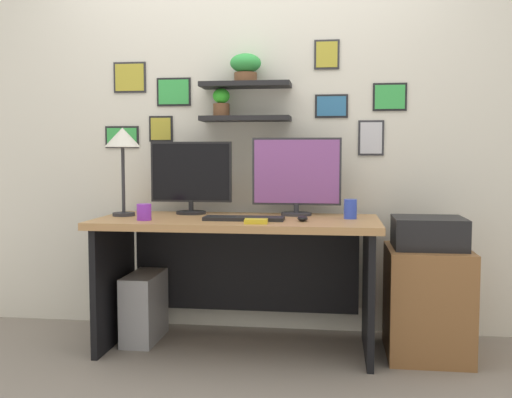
% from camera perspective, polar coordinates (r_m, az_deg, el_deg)
% --- Properties ---
extents(ground_plane, '(8.00, 8.00, 0.00)m').
position_cam_1_polar(ground_plane, '(3.50, -1.79, -14.19)').
color(ground_plane, gray).
extents(back_wall_assembly, '(4.40, 0.24, 2.70)m').
position_cam_1_polar(back_wall_assembly, '(3.75, -0.75, 8.07)').
color(back_wall_assembly, silver).
rests_on(back_wall_assembly, ground).
extents(desk, '(1.59, 0.68, 0.75)m').
position_cam_1_polar(desk, '(3.42, -1.66, -5.31)').
color(desk, tan).
rests_on(desk, ground).
extents(monitor_left, '(0.50, 0.18, 0.44)m').
position_cam_1_polar(monitor_left, '(3.60, -6.29, 2.22)').
color(monitor_left, black).
rests_on(monitor_left, desk).
extents(monitor_right, '(0.53, 0.18, 0.46)m').
position_cam_1_polar(monitor_right, '(3.50, 3.94, 2.30)').
color(monitor_right, '#2D2D33').
rests_on(monitor_right, desk).
extents(keyboard, '(0.44, 0.14, 0.02)m').
position_cam_1_polar(keyboard, '(3.24, -1.17, -1.89)').
color(keyboard, black).
rests_on(keyboard, desk).
extents(computer_mouse, '(0.06, 0.09, 0.03)m').
position_cam_1_polar(computer_mouse, '(3.20, 4.52, -1.88)').
color(computer_mouse, black).
rests_on(computer_mouse, desk).
extents(desk_lamp, '(0.21, 0.21, 0.52)m').
position_cam_1_polar(desk_lamp, '(3.53, -12.76, 5.26)').
color(desk_lamp, '#2D2D33').
rests_on(desk_lamp, desk).
extents(coffee_mug, '(0.08, 0.08, 0.09)m').
position_cam_1_polar(coffee_mug, '(3.30, -10.76, -1.25)').
color(coffee_mug, purple).
rests_on(coffee_mug, desk).
extents(scissors_tray, '(0.12, 0.09, 0.02)m').
position_cam_1_polar(scissors_tray, '(3.09, 0.01, -2.16)').
color(scissors_tray, yellow).
rests_on(scissors_tray, desk).
extents(water_cup, '(0.07, 0.07, 0.11)m').
position_cam_1_polar(water_cup, '(3.35, 9.10, -0.96)').
color(water_cup, blue).
rests_on(water_cup, desk).
extents(drawer_cabinet, '(0.44, 0.50, 0.60)m').
position_cam_1_polar(drawer_cabinet, '(3.44, 16.19, -9.50)').
color(drawer_cabinet, brown).
rests_on(drawer_cabinet, ground).
extents(printer, '(0.38, 0.34, 0.17)m').
position_cam_1_polar(printer, '(3.37, 16.33, -3.14)').
color(printer, black).
rests_on(printer, drawer_cabinet).
extents(computer_tower_left, '(0.18, 0.40, 0.40)m').
position_cam_1_polar(computer_tower_left, '(3.64, -10.73, -10.21)').
color(computer_tower_left, '#99999E').
rests_on(computer_tower_left, ground).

